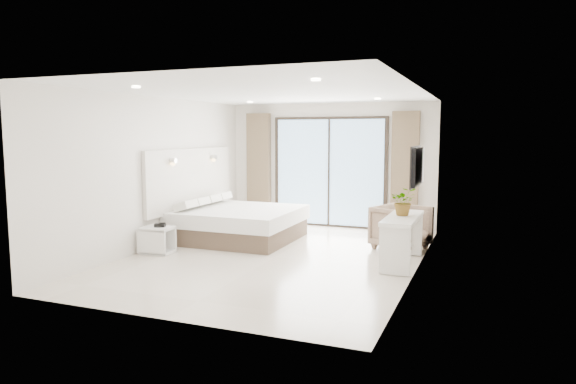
{
  "coord_description": "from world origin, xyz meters",
  "views": [
    {
      "loc": [
        3.26,
        -7.69,
        2.05
      ],
      "look_at": [
        0.08,
        0.4,
        1.05
      ],
      "focal_mm": 32.0,
      "sensor_mm": 36.0,
      "label": 1
    }
  ],
  "objects_px": {
    "armchair": "(401,225)",
    "bed": "(238,223)",
    "nightstand": "(158,240)",
    "console_desk": "(402,230)"
  },
  "relations": [
    {
      "from": "bed",
      "to": "console_desk",
      "type": "height_order",
      "value": "console_desk"
    },
    {
      "from": "bed",
      "to": "armchair",
      "type": "relative_size",
      "value": 2.54
    },
    {
      "from": "nightstand",
      "to": "console_desk",
      "type": "relative_size",
      "value": 0.36
    },
    {
      "from": "armchair",
      "to": "bed",
      "type": "bearing_deg",
      "value": 118.5
    },
    {
      "from": "bed",
      "to": "nightstand",
      "type": "distance_m",
      "value": 1.72
    },
    {
      "from": "console_desk",
      "to": "armchair",
      "type": "bearing_deg",
      "value": 99.8
    },
    {
      "from": "bed",
      "to": "nightstand",
      "type": "xyz_separation_m",
      "value": [
        -0.76,
        -1.54,
        -0.09
      ]
    },
    {
      "from": "nightstand",
      "to": "armchair",
      "type": "height_order",
      "value": "armchair"
    },
    {
      "from": "bed",
      "to": "nightstand",
      "type": "bearing_deg",
      "value": -116.36
    },
    {
      "from": "console_desk",
      "to": "armchair",
      "type": "distance_m",
      "value": 1.12
    }
  ]
}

